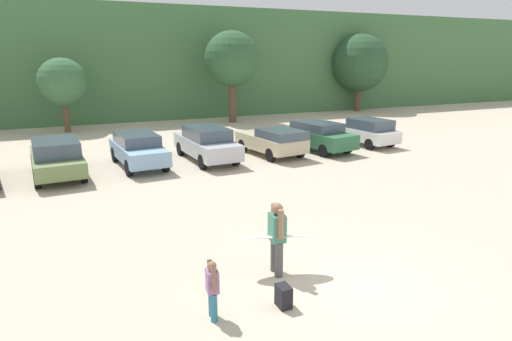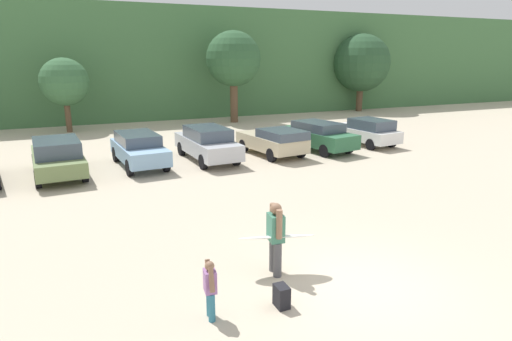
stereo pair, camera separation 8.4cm
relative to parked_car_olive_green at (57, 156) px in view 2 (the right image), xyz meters
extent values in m
plane|color=beige|center=(5.99, -12.34, -0.82)|extent=(120.00, 120.00, 0.00)
cube|color=#427042|center=(5.99, 20.36, 3.45)|extent=(108.00, 12.00, 8.54)
cylinder|color=brown|center=(0.58, 11.54, 0.14)|extent=(0.36, 0.36, 1.94)
sphere|color=#38663D|center=(0.58, 11.54, 2.40)|extent=(3.03, 3.03, 3.03)
cylinder|color=brown|center=(12.03, 11.40, 0.65)|extent=(0.57, 0.57, 2.95)
sphere|color=#2D5633|center=(12.03, 11.40, 3.81)|extent=(3.98, 3.98, 3.98)
cylinder|color=brown|center=(24.88, 13.42, 0.23)|extent=(0.57, 0.57, 2.12)
sphere|color=#284C2D|center=(24.88, 13.42, 3.42)|extent=(5.00, 5.00, 5.00)
cube|color=#6B7F4C|center=(-0.01, 0.08, -0.18)|extent=(2.17, 4.85, 0.60)
cube|color=#3F4C5B|center=(0.01, -0.16, 0.42)|extent=(1.87, 2.76, 0.61)
cylinder|color=black|center=(-0.94, 1.57, -0.48)|extent=(0.27, 0.70, 0.69)
cylinder|color=black|center=(0.70, 1.69, -0.48)|extent=(0.27, 0.70, 0.69)
cylinder|color=black|center=(-0.71, -1.54, -0.48)|extent=(0.27, 0.70, 0.69)
cylinder|color=black|center=(0.93, -1.42, -0.48)|extent=(0.27, 0.70, 0.69)
cube|color=#84ADD1|center=(3.32, 0.33, -0.15)|extent=(2.05, 4.49, 0.65)
cube|color=#3F4C5B|center=(3.31, 0.52, 0.42)|extent=(1.77, 2.71, 0.48)
cylinder|color=black|center=(2.44, 1.70, -0.47)|extent=(0.28, 0.72, 0.70)
cylinder|color=black|center=(3.97, 1.83, -0.47)|extent=(0.28, 0.72, 0.70)
cylinder|color=black|center=(2.68, -1.17, -0.47)|extent=(0.28, 0.72, 0.70)
cylinder|color=black|center=(4.20, -1.05, -0.47)|extent=(0.28, 0.72, 0.70)
cube|color=silver|center=(6.47, 0.29, -0.13)|extent=(2.01, 4.88, 0.71)
cube|color=#3F4C5B|center=(6.47, 0.19, 0.49)|extent=(1.74, 2.66, 0.55)
cylinder|color=black|center=(5.60, 1.82, -0.49)|extent=(0.26, 0.69, 0.67)
cylinder|color=black|center=(7.16, 1.91, -0.49)|extent=(0.26, 0.69, 0.67)
cylinder|color=black|center=(5.77, -1.33, -0.49)|extent=(0.26, 0.69, 0.67)
cylinder|color=black|center=(7.34, -1.24, -0.49)|extent=(0.26, 0.69, 0.67)
cube|color=beige|center=(9.76, 0.15, -0.17)|extent=(2.38, 4.18, 0.66)
cube|color=#3F4C5B|center=(9.89, -0.80, 0.36)|extent=(2.00, 2.40, 0.40)
cylinder|color=black|center=(8.76, 1.33, -0.50)|extent=(0.30, 0.67, 0.65)
cylinder|color=black|center=(10.42, 1.56, -0.50)|extent=(0.30, 0.67, 0.65)
cylinder|color=black|center=(9.11, -1.26, -0.50)|extent=(0.30, 0.67, 0.65)
cylinder|color=black|center=(10.77, -1.04, -0.50)|extent=(0.30, 0.67, 0.65)
cube|color=#2D6642|center=(12.41, 0.19, -0.14)|extent=(2.55, 4.80, 0.72)
cube|color=#3F4C5B|center=(12.43, 0.12, 0.45)|extent=(2.05, 2.76, 0.45)
cylinder|color=black|center=(11.36, 1.53, -0.51)|extent=(0.33, 0.67, 0.64)
cylinder|color=black|center=(12.92, 1.81, -0.51)|extent=(0.33, 0.67, 0.64)
cylinder|color=black|center=(11.90, -1.43, -0.51)|extent=(0.33, 0.67, 0.64)
cylinder|color=black|center=(13.46, -1.15, -0.51)|extent=(0.33, 0.67, 0.64)
cube|color=white|center=(15.64, 0.54, -0.21)|extent=(2.22, 4.43, 0.63)
cube|color=#3F4C5B|center=(15.71, -0.04, 0.38)|extent=(1.83, 2.36, 0.55)
cylinder|color=black|center=(14.70, 1.83, -0.52)|extent=(0.29, 0.63, 0.60)
cylinder|color=black|center=(16.23, 2.02, -0.52)|extent=(0.29, 0.63, 0.60)
cylinder|color=black|center=(15.05, -0.95, -0.52)|extent=(0.29, 0.63, 0.60)
cylinder|color=black|center=(16.57, -0.76, -0.52)|extent=(0.29, 0.63, 0.60)
cylinder|color=#4C4C51|center=(4.51, -11.21, -0.42)|extent=(0.19, 0.19, 0.81)
cylinder|color=#4C4C51|center=(4.54, -10.92, -0.42)|extent=(0.19, 0.19, 0.81)
cube|color=#3F7F66|center=(4.52, -11.07, 0.29)|extent=(0.36, 0.45, 0.62)
sphere|color=#8C664C|center=(4.52, -11.07, 0.73)|extent=(0.26, 0.26, 0.26)
cylinder|color=#8C664C|center=(4.50, -11.29, 0.45)|extent=(0.15, 0.16, 0.65)
cylinder|color=#8C664C|center=(4.55, -10.84, 0.45)|extent=(0.16, 0.19, 0.66)
cylinder|color=teal|center=(2.64, -12.26, -0.55)|extent=(0.13, 0.13, 0.56)
cylinder|color=teal|center=(2.66, -12.06, -0.55)|extent=(0.13, 0.13, 0.56)
cube|color=#9966A5|center=(2.65, -12.16, -0.05)|extent=(0.25, 0.31, 0.43)
sphere|color=#8C664C|center=(2.65, -12.16, 0.25)|extent=(0.18, 0.18, 0.18)
cylinder|color=#8C664C|center=(2.63, -12.31, 0.06)|extent=(0.12, 0.25, 0.46)
cylinder|color=#8C664C|center=(2.67, -12.00, 0.06)|extent=(0.12, 0.26, 0.46)
ellipsoid|color=white|center=(4.57, -11.04, 0.05)|extent=(1.79, 0.96, 0.23)
cube|color=black|center=(4.04, -12.35, -0.60)|extent=(0.24, 0.34, 0.45)
camera|label=1|loc=(0.47, -19.08, 3.95)|focal=30.48mm
camera|label=2|loc=(0.55, -19.11, 3.95)|focal=30.48mm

